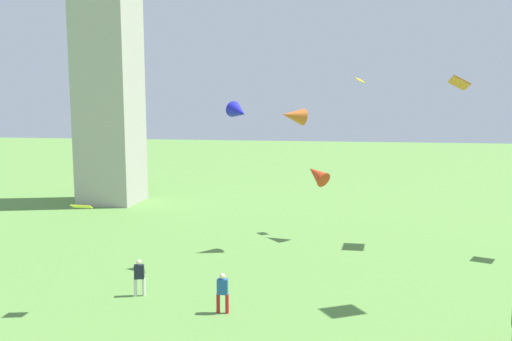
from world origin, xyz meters
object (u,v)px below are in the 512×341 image
at_px(kite_flying_5, 360,80).
at_px(kite_flying_7, 293,116).
at_px(kite_flying_0, 459,83).
at_px(kite_flying_8, 239,112).
at_px(person_0, 139,275).
at_px(kite_flying_6, 317,174).
at_px(person_2, 223,291).
at_px(kite_flying_4, 82,206).

height_order(kite_flying_5, kite_flying_7, kite_flying_5).
bearing_deg(kite_flying_7, kite_flying_5, 109.82).
xyz_separation_m(kite_flying_0, kite_flying_8, (-12.76, -7.03, -1.73)).
bearing_deg(kite_flying_0, person_0, 125.51).
distance_m(kite_flying_6, kite_flying_7, 5.16).
xyz_separation_m(person_0, kite_flying_7, (6.38, 9.10, 7.39)).
bearing_deg(person_0, person_2, 147.17).
bearing_deg(kite_flying_8, kite_flying_7, 14.78).
relative_size(kite_flying_4, kite_flying_8, 0.57).
bearing_deg(kite_flying_6, kite_flying_5, 173.18).
bearing_deg(kite_flying_5, kite_flying_8, -59.73).
relative_size(kite_flying_0, kite_flying_6, 0.85).
xyz_separation_m(kite_flying_5, kite_flying_8, (-6.68, -9.44, -2.05)).
xyz_separation_m(person_0, kite_flying_6, (7.73, 12.10, 3.41)).
relative_size(person_0, kite_flying_0, 1.01).
relative_size(person_2, kite_flying_6, 0.86).
height_order(kite_flying_5, kite_flying_6, kite_flying_5).
xyz_separation_m(person_0, person_2, (4.39, -1.31, 0.01)).
bearing_deg(kite_flying_4, kite_flying_8, 39.83).
relative_size(kite_flying_4, kite_flying_5, 1.00).
xyz_separation_m(kite_flying_7, kite_flying_8, (-2.56, -4.00, 0.30)).
height_order(kite_flying_0, kite_flying_6, kite_flying_0).
height_order(person_0, kite_flying_6, kite_flying_6).
bearing_deg(kite_flying_8, kite_flying_6, 18.22).
bearing_deg(kite_flying_4, person_2, -5.14).
relative_size(kite_flying_6, kite_flying_8, 1.26).
xyz_separation_m(kite_flying_6, kite_flying_8, (-3.91, -7.00, 4.28)).
relative_size(person_2, kite_flying_7, 0.95).
distance_m(kite_flying_0, kite_flying_6, 10.70).
xyz_separation_m(person_2, kite_flying_0, (12.19, 13.44, 9.41)).
relative_size(person_0, kite_flying_7, 0.94).
bearing_deg(person_2, kite_flying_4, -175.53).
distance_m(person_0, kite_flying_0, 22.60).
bearing_deg(kite_flying_0, kite_flying_4, 127.57).
distance_m(person_0, kite_flying_7, 13.35).
height_order(person_0, kite_flying_7, kite_flying_7).
relative_size(person_2, kite_flying_0, 1.02).
bearing_deg(person_2, kite_flying_8, 91.02).
distance_m(kite_flying_6, kite_flying_8, 9.08).
distance_m(person_2, kite_flying_5, 19.58).
distance_m(kite_flying_7, kite_flying_8, 4.76).
height_order(kite_flying_4, kite_flying_8, kite_flying_8).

